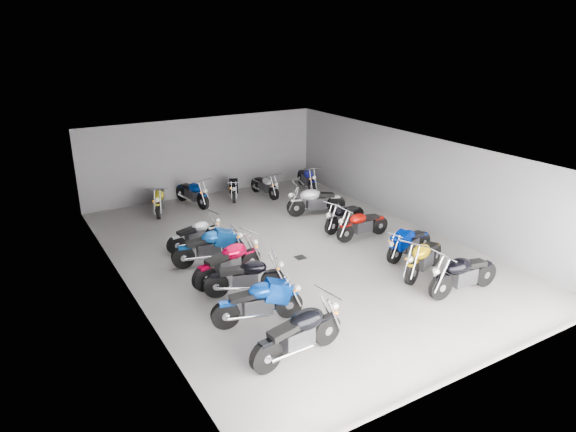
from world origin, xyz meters
name	(u,v)px	position (x,y,z in m)	size (l,w,h in m)	color
ground	(292,252)	(0.00, 0.00, 0.00)	(14.00, 14.00, 0.00)	#999791
wall_back	(204,157)	(0.00, 7.00, 1.60)	(10.00, 0.10, 3.20)	slate
wall_left	(124,235)	(-5.00, 0.00, 1.60)	(0.10, 14.00, 3.20)	slate
wall_right	(415,180)	(5.00, 0.00, 1.60)	(0.10, 14.00, 3.20)	slate
ceiling	(292,150)	(0.00, 0.00, 3.22)	(10.00, 14.00, 0.04)	black
drain_grate	(300,257)	(0.00, -0.50, 0.01)	(0.32, 0.32, 0.01)	black
motorcycle_left_a	(299,334)	(-2.69, -4.73, 0.56)	(2.33, 0.53, 1.02)	black
motorcycle_left_b	(259,302)	(-2.78, -3.09, 0.53)	(2.20, 0.63, 0.98)	black
motorcycle_left_c	(246,277)	(-2.44, -1.73, 0.51)	(2.04, 0.89, 0.94)	black
motorcycle_left_d	(229,262)	(-2.48, -0.76, 0.55)	(2.24, 0.70, 1.00)	black
motorcycle_left_e	(210,247)	(-2.50, 0.53, 0.53)	(2.20, 0.52, 0.97)	black
motorcycle_left_f	(196,234)	(-2.44, 1.81, 0.47)	(1.94, 0.49, 0.86)	black
motorcycle_right_a	(463,274)	(2.47, -4.53, 0.55)	(2.28, 0.47, 1.00)	black
motorcycle_right_b	(424,257)	(2.36, -3.23, 0.53)	(2.09, 0.95, 0.96)	black
motorcycle_right_c	(409,243)	(2.83, -2.14, 0.48)	(1.98, 0.52, 0.88)	black
motorcycle_right_d	(362,224)	(2.57, -0.22, 0.49)	(2.04, 0.39, 0.90)	black
motorcycle_right_e	(344,216)	(2.55, 0.72, 0.48)	(1.96, 0.62, 0.88)	black
motorcycle_right_f	(316,201)	(2.53, 2.48, 0.54)	(2.20, 0.78, 0.99)	black
motorcycle_back_b	(160,200)	(-2.37, 5.68, 0.50)	(0.91, 2.00, 0.92)	black
motorcycle_back_c	(192,193)	(-1.01, 5.86, 0.51)	(0.63, 2.10, 0.94)	black
motorcycle_back_d	(234,188)	(0.76, 5.85, 0.45)	(0.90, 1.77, 0.83)	black
motorcycle_back_e	(265,185)	(1.99, 5.44, 0.46)	(0.43, 1.92, 0.84)	black
motorcycle_back_f	(307,178)	(3.99, 5.36, 0.49)	(0.62, 2.02, 0.90)	black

